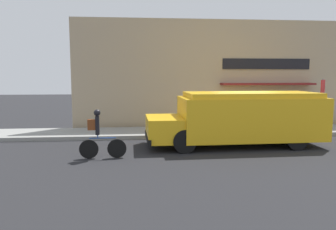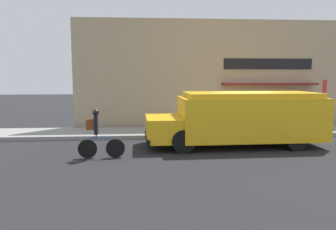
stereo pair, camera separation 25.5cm
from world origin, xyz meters
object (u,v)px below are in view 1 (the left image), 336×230
Objects in this scene: stop_sign_post at (322,96)px; trash_bin at (292,118)px; school_bus at (241,117)px; cyclist at (99,134)px.

stop_sign_post is 2.68× the size of trash_bin.
school_bus is 5.64m from cyclist.
school_bus is 4.17× the size of cyclist.
stop_sign_post reaches higher than school_bus.
stop_sign_post is (4.56, 2.07, 0.69)m from school_bus.
stop_sign_post is at bearing -54.86° from trash_bin.
cyclist is 0.68× the size of stop_sign_post.
cyclist reaches higher than trash_bin.
school_bus is at bearing -138.96° from trash_bin.
school_bus is 2.83× the size of stop_sign_post.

